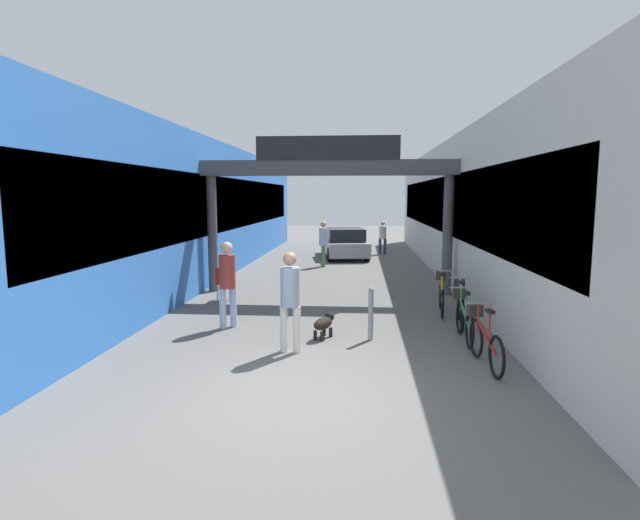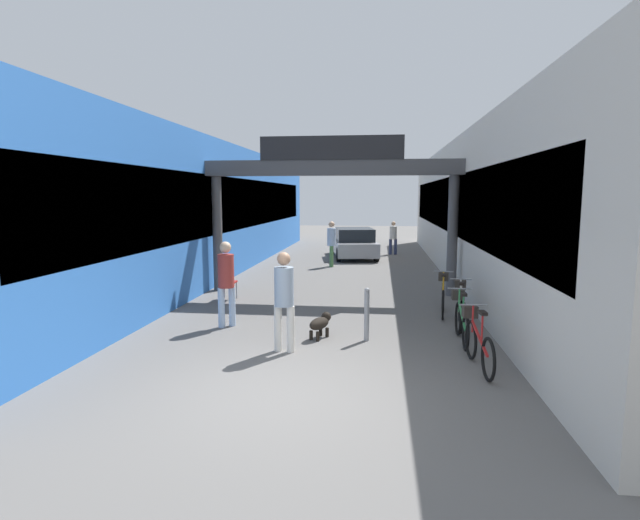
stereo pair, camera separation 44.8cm
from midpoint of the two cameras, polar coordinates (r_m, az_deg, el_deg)
name	(u,v)px [view 1 (the left image)]	position (r m, az deg, el deg)	size (l,w,h in m)	color
ground_plane	(293,394)	(7.29, -4.89, -14.98)	(80.00, 80.00, 0.00)	#605E5B
storefront_left	(194,210)	(18.72, -14.90, 5.55)	(3.00, 26.00, 4.52)	blue
storefront_right	(482,211)	(18.09, 17.32, 5.41)	(3.00, 26.00, 4.52)	beige
arcade_sign_gateway	(328,182)	(14.10, -0.01, 8.91)	(7.40, 0.47, 4.40)	#4C4C4F
pedestrian_with_dog	(290,295)	(8.82, -4.89, -4.02)	(0.40, 0.39, 1.79)	silver
pedestrian_companion	(227,278)	(10.64, -11.73, -2.08)	(0.48, 0.48, 1.82)	#A5BFE0
pedestrian_carrying_crate	(323,241)	(19.53, -0.27, 2.23)	(0.39, 0.40, 1.78)	#4C7F47
pedestrian_elderly_walking	(383,236)	(23.92, 6.64, 2.79)	(0.39, 0.37, 1.57)	navy
dog_on_leash	(324,323)	(9.81, -0.82, -7.23)	(0.48, 0.68, 0.48)	black
bicycle_red_nearest	(484,339)	(8.62, 16.80, -8.64)	(0.46, 1.69, 0.98)	black
bicycle_green_second	(464,317)	(10.02, 14.86, -6.34)	(0.46, 1.69, 0.98)	black
bicycle_silver_third	(460,304)	(11.17, 14.65, -4.93)	(0.46, 1.68, 0.98)	black
bicycle_orange_farthest	(441,294)	(12.20, 12.69, -3.84)	(0.46, 1.68, 0.98)	black
bollard_post_metal	(371,313)	(9.64, 4.49, -6.12)	(0.10, 0.10, 1.03)	gray
cafe_chair_red_nearer	(224,281)	(13.45, -11.84, -2.33)	(0.40, 0.40, 0.89)	gray
parked_car_silver	(344,243)	(22.52, 2.24, 1.93)	(2.37, 4.23, 1.33)	#99999E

